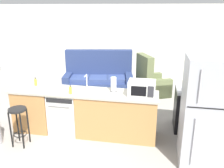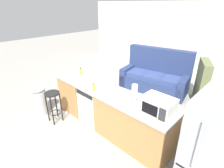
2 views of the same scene
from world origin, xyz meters
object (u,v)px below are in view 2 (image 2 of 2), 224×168
object	(u,v)px
dishwasher	(95,104)
paper_towel_roll	(134,92)
dish_soap_bottle	(81,72)
couch	(155,77)
microwave	(158,106)
armchair	(208,93)
soap_bottle	(94,87)
trash_bin	(40,100)
bar_stool	(53,101)

from	to	relation	value
dishwasher	paper_towel_roll	bearing A→B (deg)	7.07
dish_soap_bottle	couch	size ratio (longest dim) A/B	0.08
dishwasher	microwave	bearing A→B (deg)	-0.05
dish_soap_bottle	couch	distance (m)	2.47
microwave	armchair	bearing A→B (deg)	87.79
soap_bottle	trash_bin	size ratio (longest dim) A/B	0.24
soap_bottle	armchair	size ratio (longest dim) A/B	0.15
trash_bin	couch	xyz separation A→B (m)	(1.28, 3.20, 0.02)
bar_stool	trash_bin	world-z (taller)	same
soap_bottle	bar_stool	world-z (taller)	soap_bottle
bar_stool	couch	xyz separation A→B (m)	(0.74, 3.12, -0.14)
trash_bin	microwave	bearing A→B (deg)	15.73
dish_soap_bottle	microwave	bearing A→B (deg)	-4.28
couch	paper_towel_roll	bearing A→B (deg)	-69.09
paper_towel_roll	bar_stool	bearing A→B (deg)	-153.52
bar_stool	soap_bottle	bearing A→B (deg)	30.80
trash_bin	dish_soap_bottle	bearing A→B (deg)	62.87
microwave	armchair	distance (m)	2.62
microwave	armchair	world-z (taller)	armchair
microwave	soap_bottle	bearing A→B (deg)	-172.22
armchair	dish_soap_bottle	bearing A→B (deg)	-134.88
soap_bottle	dish_soap_bottle	size ratio (longest dim) A/B	1.00
microwave	paper_towel_roll	xyz separation A→B (m)	(-0.56, 0.12, -0.00)
dish_soap_bottle	bar_stool	distance (m)	0.96
paper_towel_roll	couch	world-z (taller)	couch
trash_bin	couch	world-z (taller)	couch
dishwasher	soap_bottle	bearing A→B (deg)	-42.37
dishwasher	bar_stool	world-z (taller)	dishwasher
dishwasher	couch	world-z (taller)	couch
bar_stool	trash_bin	xyz separation A→B (m)	(-0.55, -0.08, -0.16)
paper_towel_roll	armchair	size ratio (longest dim) A/B	0.24
microwave	dish_soap_bottle	bearing A→B (deg)	175.72
trash_bin	armchair	xyz separation A→B (m)	(2.82, 3.29, -0.03)
microwave	bar_stool	distance (m)	2.34
soap_bottle	dish_soap_bottle	bearing A→B (deg)	158.78
bar_stool	armchair	size ratio (longest dim) A/B	0.62
soap_bottle	couch	size ratio (longest dim) A/B	0.08
microwave	dish_soap_bottle	size ratio (longest dim) A/B	2.84
dishwasher	trash_bin	size ratio (longest dim) A/B	1.14
microwave	bar_stool	world-z (taller)	microwave
microwave	paper_towel_roll	distance (m)	0.57
couch	soap_bottle	bearing A→B (deg)	-87.77
soap_bottle	trash_bin	bearing A→B (deg)	-157.12
trash_bin	paper_towel_roll	bearing A→B (deg)	22.37
dish_soap_bottle	couch	xyz separation A→B (m)	(0.80, 2.26, -0.58)
couch	armchair	bearing A→B (deg)	3.37
armchair	bar_stool	bearing A→B (deg)	-125.40
paper_towel_roll	microwave	bearing A→B (deg)	-12.38
dish_soap_bottle	armchair	world-z (taller)	armchair
soap_bottle	armchair	bearing A→B (deg)	62.00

